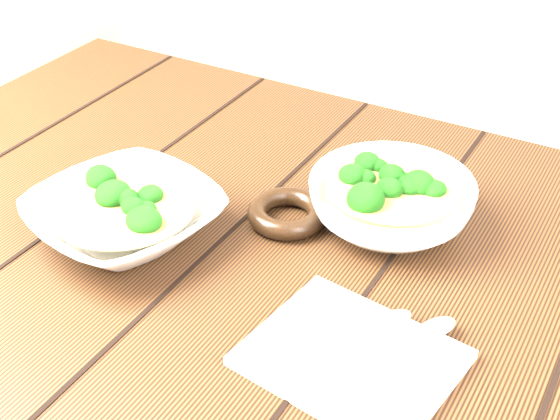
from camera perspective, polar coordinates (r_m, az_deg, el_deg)
name	(u,v)px	position (r m, az deg, el deg)	size (l,w,h in m)	color
table	(255,299)	(1.07, -1.85, -6.50)	(1.20, 0.80, 0.75)	#3B2310
soup_bowl_front	(125,216)	(0.99, -11.29, -0.43)	(0.28, 0.28, 0.07)	white
soup_bowl_back	(391,201)	(0.99, 8.10, 0.63)	(0.26, 0.26, 0.08)	white
trivet	(288,213)	(1.00, 0.56, -0.23)	(0.10, 0.10, 0.03)	black
napkin	(351,358)	(0.82, 5.23, -10.72)	(0.20, 0.17, 0.01)	beige
spoon_left	(370,332)	(0.83, 6.57, -8.86)	(0.09, 0.16, 0.01)	#9C968A
spoon_right	(413,338)	(0.83, 9.67, -9.22)	(0.09, 0.15, 0.01)	#9C968A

